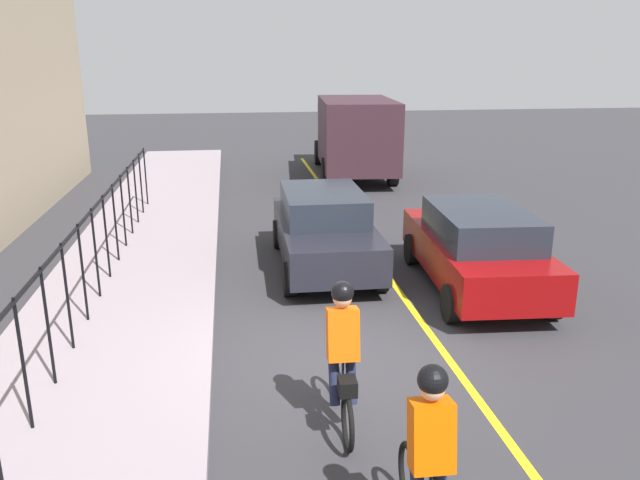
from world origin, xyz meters
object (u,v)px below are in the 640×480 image
cyclist_follow (429,464)px  box_truck_background (354,133)px  parked_sedan_rear (324,228)px  cyclist_lead (342,357)px  patrol_sedan (476,247)px

cyclist_follow → box_truck_background: size_ratio=0.27×
parked_sedan_rear → box_truck_background: (9.87, -2.58, 0.73)m
cyclist_follow → box_truck_background: (17.73, -2.87, 0.64)m
cyclist_lead → box_truck_background: (15.68, -3.25, 0.64)m
cyclist_follow → patrol_sedan: (6.16, -2.89, -0.09)m
cyclist_lead → cyclist_follow: bearing=-167.8°
cyclist_follow → parked_sedan_rear: size_ratio=0.41×
cyclist_lead → patrol_sedan: cyclist_lead is taller
cyclist_lead → patrol_sedan: bearing=-36.9°
cyclist_lead → cyclist_follow: (-2.05, -0.38, 0.00)m
cyclist_follow → patrol_sedan: size_ratio=0.40×
box_truck_background → cyclist_lead: bearing=173.1°
box_truck_background → cyclist_follow: bearing=175.6°
cyclist_lead → box_truck_background: 16.02m
cyclist_lead → parked_sedan_rear: 5.85m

